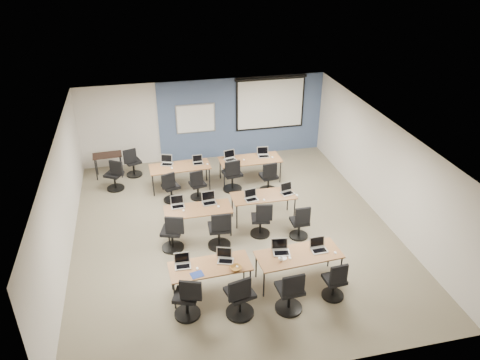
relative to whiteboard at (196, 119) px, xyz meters
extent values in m
cube|color=#6B6354|center=(0.30, -4.43, -1.45)|extent=(8.00, 9.00, 0.02)
cube|color=white|center=(0.30, -4.43, 1.25)|extent=(8.00, 9.00, 0.02)
cube|color=beige|center=(0.30, 0.07, -0.10)|extent=(8.00, 0.04, 2.70)
cube|color=beige|center=(0.30, -8.93, -0.10)|extent=(8.00, 0.04, 2.70)
cube|color=beige|center=(-3.70, -4.43, -0.10)|extent=(0.04, 9.00, 2.70)
cube|color=beige|center=(4.30, -4.43, -0.10)|extent=(0.04, 9.00, 2.70)
cube|color=#3D5977|center=(1.55, 0.04, -0.10)|extent=(5.50, 0.04, 2.70)
cube|color=#A2AAB7|center=(0.00, 0.00, 0.00)|extent=(1.28, 0.02, 0.98)
cube|color=white|center=(0.00, -0.01, 0.00)|extent=(1.20, 0.02, 0.90)
cube|color=black|center=(2.50, -0.02, 0.35)|extent=(2.32, 0.03, 1.82)
cube|color=white|center=(2.50, -0.03, 0.31)|extent=(2.20, 0.02, 1.62)
cylinder|color=black|center=(2.50, -0.03, 1.19)|extent=(2.40, 0.10, 0.10)
cube|color=brown|center=(-0.66, -6.62, -0.73)|extent=(1.70, 0.71, 0.03)
cylinder|color=black|center=(-1.44, -6.91, -1.10)|extent=(0.04, 0.04, 0.70)
cylinder|color=black|center=(0.13, -6.91, -1.10)|extent=(0.04, 0.04, 0.70)
cylinder|color=black|center=(-1.44, -6.32, -1.10)|extent=(0.04, 0.04, 0.70)
cylinder|color=black|center=(0.13, -6.32, -1.10)|extent=(0.04, 0.04, 0.70)
cube|color=#996843|center=(1.27, -6.65, -0.73)|extent=(1.83, 0.76, 0.03)
cylinder|color=black|center=(0.41, -6.97, -1.10)|extent=(0.04, 0.04, 0.70)
cylinder|color=black|center=(2.13, -6.97, -1.10)|extent=(0.04, 0.04, 0.70)
cylinder|color=black|center=(0.41, -6.33, -1.10)|extent=(0.04, 0.04, 0.70)
cylinder|color=black|center=(2.13, -6.33, -1.10)|extent=(0.04, 0.04, 0.70)
cube|color=brown|center=(-0.58, -4.35, -0.73)|extent=(1.67, 0.70, 0.03)
cylinder|color=black|center=(-1.36, -4.64, -1.10)|extent=(0.04, 0.04, 0.70)
cylinder|color=black|center=(0.19, -4.64, -1.10)|extent=(0.04, 0.04, 0.70)
cylinder|color=black|center=(-1.36, -4.06, -1.10)|extent=(0.04, 0.04, 0.70)
cylinder|color=black|center=(0.19, -4.06, -1.10)|extent=(0.04, 0.04, 0.70)
cube|color=olive|center=(1.19, -4.06, -0.73)|extent=(1.68, 0.70, 0.03)
cylinder|color=black|center=(0.41, -4.35, -1.10)|extent=(0.04, 0.04, 0.70)
cylinder|color=black|center=(1.96, -4.35, -1.10)|extent=(0.04, 0.04, 0.70)
cylinder|color=black|center=(0.41, -3.77, -1.10)|extent=(0.04, 0.04, 0.70)
cylinder|color=black|center=(1.96, -3.77, -1.10)|extent=(0.04, 0.04, 0.70)
cube|color=olive|center=(-0.76, -1.88, -0.73)|extent=(1.76, 0.74, 0.03)
cylinder|color=black|center=(-1.59, -2.19, -1.10)|extent=(0.04, 0.04, 0.70)
cylinder|color=black|center=(0.06, -2.19, -1.10)|extent=(0.04, 0.04, 0.70)
cylinder|color=black|center=(-1.59, -1.58, -1.10)|extent=(0.04, 0.04, 0.70)
cylinder|color=black|center=(0.06, -1.58, -1.10)|extent=(0.04, 0.04, 0.70)
cube|color=brown|center=(1.37, -1.87, -0.73)|extent=(1.86, 0.77, 0.03)
cylinder|color=black|center=(0.50, -2.20, -1.10)|extent=(0.04, 0.04, 0.70)
cylinder|color=black|center=(2.24, -2.20, -1.10)|extent=(0.04, 0.04, 0.70)
cylinder|color=black|center=(0.50, -1.54, -1.10)|extent=(0.04, 0.04, 0.70)
cylinder|color=black|center=(2.24, -1.54, -1.10)|extent=(0.04, 0.04, 0.70)
cube|color=silver|center=(-1.21, -6.53, -0.71)|extent=(0.33, 0.24, 0.02)
cube|color=black|center=(-1.21, -6.55, -0.70)|extent=(0.28, 0.14, 0.00)
cube|color=silver|center=(-1.21, -6.40, -0.58)|extent=(0.33, 0.06, 0.23)
cube|color=black|center=(-1.21, -6.41, -0.58)|extent=(0.29, 0.04, 0.18)
ellipsoid|color=white|center=(-0.93, -6.66, -0.71)|extent=(0.06, 0.09, 0.03)
cylinder|color=black|center=(-1.23, -7.15, -1.42)|extent=(0.53, 0.53, 0.05)
cylinder|color=black|center=(-1.23, -7.15, -1.21)|extent=(0.06, 0.06, 0.47)
cube|color=black|center=(-1.23, -7.15, -0.94)|extent=(0.47, 0.47, 0.08)
cube|color=black|center=(-1.15, -7.35, -0.66)|extent=(0.43, 0.06, 0.44)
cube|color=#B6B6B8|center=(-0.32, -6.55, -0.71)|extent=(0.33, 0.24, 0.02)
cube|color=black|center=(-0.32, -6.57, -0.70)|extent=(0.28, 0.14, 0.00)
cube|color=#B6B6B8|center=(-0.32, -6.42, -0.58)|extent=(0.33, 0.06, 0.23)
cube|color=black|center=(-0.32, -6.43, -0.58)|extent=(0.29, 0.04, 0.19)
ellipsoid|color=white|center=(-0.11, -6.77, -0.71)|extent=(0.07, 0.10, 0.03)
cylinder|color=black|center=(-0.19, -7.35, -1.42)|extent=(0.58, 0.58, 0.05)
cylinder|color=black|center=(-0.19, -7.35, -1.19)|extent=(0.06, 0.06, 0.51)
cube|color=black|center=(-0.19, -7.35, -0.90)|extent=(0.51, 0.51, 0.08)
cube|color=black|center=(-0.24, -7.57, -0.62)|extent=(0.47, 0.06, 0.44)
cube|color=#A7A7AB|center=(0.91, -6.54, -0.71)|extent=(0.36, 0.26, 0.02)
cube|color=black|center=(0.91, -6.56, -0.70)|extent=(0.31, 0.15, 0.00)
cube|color=#A7A7AB|center=(0.91, -6.39, -0.57)|extent=(0.36, 0.07, 0.25)
cube|color=black|center=(0.91, -6.40, -0.57)|extent=(0.32, 0.05, 0.21)
ellipsoid|color=white|center=(1.03, -6.74, -0.71)|extent=(0.08, 0.11, 0.04)
cylinder|color=black|center=(0.82, -7.43, -1.42)|extent=(0.56, 0.56, 0.05)
cylinder|color=black|center=(0.82, -7.43, -1.20)|extent=(0.06, 0.06, 0.50)
cube|color=black|center=(0.82, -7.43, -0.91)|extent=(0.50, 0.50, 0.08)
cube|color=black|center=(0.80, -7.66, -0.63)|extent=(0.46, 0.06, 0.44)
cube|color=#B1B1C0|center=(1.73, -6.63, -0.71)|extent=(0.34, 0.25, 0.02)
cube|color=black|center=(1.73, -6.65, -0.70)|extent=(0.29, 0.15, 0.00)
cube|color=#B1B1C0|center=(1.73, -6.50, -0.58)|extent=(0.34, 0.06, 0.24)
cube|color=black|center=(1.73, -6.51, -0.58)|extent=(0.30, 0.04, 0.19)
ellipsoid|color=white|center=(2.05, -6.79, -0.71)|extent=(0.08, 0.10, 0.03)
cylinder|color=black|center=(1.84, -7.28, -1.42)|extent=(0.47, 0.47, 0.05)
cylinder|color=black|center=(1.84, -7.28, -1.24)|extent=(0.06, 0.06, 0.42)
cube|color=black|center=(1.84, -7.28, -0.99)|extent=(0.42, 0.42, 0.08)
cube|color=black|center=(1.83, -7.47, -0.71)|extent=(0.38, 0.06, 0.44)
cube|color=#A1A1AD|center=(-1.06, -4.15, -0.71)|extent=(0.33, 0.24, 0.02)
cube|color=black|center=(-1.06, -4.17, -0.70)|extent=(0.28, 0.14, 0.00)
cube|color=#A1A1AD|center=(-1.06, -4.02, -0.58)|extent=(0.33, 0.06, 0.23)
cube|color=black|center=(-1.06, -4.02, -0.58)|extent=(0.29, 0.04, 0.19)
ellipsoid|color=white|center=(-0.94, -4.36, -0.71)|extent=(0.06, 0.10, 0.03)
cylinder|color=black|center=(-1.30, -4.85, -1.42)|extent=(0.54, 0.54, 0.05)
cylinder|color=black|center=(-1.30, -4.85, -1.21)|extent=(0.06, 0.06, 0.48)
cube|color=black|center=(-1.30, -4.85, -0.93)|extent=(0.48, 0.48, 0.08)
cube|color=black|center=(-1.23, -5.06, -0.65)|extent=(0.44, 0.06, 0.44)
cube|color=#B2B2C0|center=(-0.26, -4.16, -0.71)|extent=(0.35, 0.26, 0.02)
cube|color=black|center=(-0.26, -4.18, -0.70)|extent=(0.30, 0.15, 0.00)
cube|color=#B2B2C0|center=(-0.26, -4.02, -0.57)|extent=(0.35, 0.07, 0.24)
cube|color=black|center=(-0.26, -4.03, -0.57)|extent=(0.31, 0.05, 0.20)
ellipsoid|color=white|center=(-0.06, -4.37, -0.71)|extent=(0.09, 0.12, 0.04)
cylinder|color=black|center=(-0.17, -4.99, -1.42)|extent=(0.56, 0.56, 0.05)
cylinder|color=black|center=(-0.17, -4.99, -1.20)|extent=(0.06, 0.06, 0.50)
cube|color=black|center=(-0.17, -4.99, -0.91)|extent=(0.50, 0.50, 0.08)
cube|color=black|center=(-0.16, -5.22, -0.63)|extent=(0.46, 0.06, 0.44)
cube|color=silver|center=(0.82, -4.23, -0.71)|extent=(0.33, 0.24, 0.02)
cube|color=black|center=(0.82, -4.25, -0.70)|extent=(0.28, 0.14, 0.00)
cube|color=silver|center=(0.82, -4.10, -0.58)|extent=(0.33, 0.06, 0.23)
cube|color=black|center=(0.82, -4.11, -0.58)|extent=(0.29, 0.04, 0.19)
ellipsoid|color=white|center=(1.14, -4.31, -0.71)|extent=(0.08, 0.11, 0.03)
cylinder|color=black|center=(0.93, -4.74, -1.42)|extent=(0.50, 0.50, 0.05)
cylinder|color=black|center=(0.93, -4.74, -1.23)|extent=(0.06, 0.06, 0.44)
cube|color=black|center=(0.93, -4.74, -0.97)|extent=(0.44, 0.44, 0.08)
cube|color=black|center=(0.97, -4.94, -0.69)|extent=(0.41, 0.06, 0.44)
cube|color=#AAAAAE|center=(1.83, -4.12, -0.71)|extent=(0.34, 0.25, 0.02)
cube|color=black|center=(1.83, -4.14, -0.70)|extent=(0.29, 0.14, 0.00)
cube|color=#AAAAAE|center=(1.83, -3.99, -0.58)|extent=(0.34, 0.06, 0.23)
cube|color=black|center=(1.83, -4.00, -0.58)|extent=(0.30, 0.04, 0.19)
ellipsoid|color=white|center=(2.04, -4.27, -0.71)|extent=(0.08, 0.11, 0.04)
cylinder|color=black|center=(1.85, -5.05, -1.42)|extent=(0.47, 0.47, 0.05)
cylinder|color=black|center=(1.85, -5.05, -1.24)|extent=(0.06, 0.06, 0.42)
cube|color=black|center=(1.85, -5.05, -0.99)|extent=(0.42, 0.42, 0.08)
cube|color=black|center=(1.85, -5.24, -0.71)|extent=(0.38, 0.06, 0.44)
cube|color=#B1B1B1|center=(-1.12, -1.70, -0.71)|extent=(0.35, 0.25, 0.02)
cube|color=black|center=(-1.12, -1.72, -0.70)|extent=(0.30, 0.15, 0.00)
cube|color=#B1B1B1|center=(-1.12, -1.56, -0.58)|extent=(0.35, 0.06, 0.24)
cube|color=black|center=(-1.12, -1.57, -0.58)|extent=(0.31, 0.05, 0.20)
ellipsoid|color=white|center=(-1.00, -1.97, -0.71)|extent=(0.08, 0.11, 0.03)
cylinder|color=black|center=(-1.11, -2.56, -1.42)|extent=(0.48, 0.48, 0.05)
cylinder|color=black|center=(-1.11, -2.56, -1.24)|extent=(0.06, 0.06, 0.42)
cube|color=black|center=(-1.11, -2.56, -0.99)|extent=(0.42, 0.42, 0.08)
cube|color=black|center=(-1.17, -2.74, -0.71)|extent=(0.39, 0.06, 0.44)
cube|color=silver|center=(-0.22, -1.85, -0.71)|extent=(0.30, 0.22, 0.02)
cube|color=black|center=(-0.22, -1.87, -0.70)|extent=(0.26, 0.13, 0.00)
cube|color=silver|center=(-0.22, -1.73, -0.59)|extent=(0.30, 0.06, 0.21)
cube|color=black|center=(-0.22, -1.73, -0.59)|extent=(0.26, 0.04, 0.17)
ellipsoid|color=white|center=(0.05, -1.94, -0.71)|extent=(0.08, 0.10, 0.03)
cylinder|color=black|center=(-0.35, -2.57, -1.42)|extent=(0.46, 0.46, 0.05)
cylinder|color=black|center=(-0.35, -2.57, -1.24)|extent=(0.06, 0.06, 0.41)
cube|color=black|center=(-0.35, -2.57, -1.00)|extent=(0.41, 0.41, 0.08)
cube|color=black|center=(-0.39, -2.75, -0.72)|extent=(0.37, 0.06, 0.44)
cube|color=#B8B9C2|center=(0.77, -1.81, -0.71)|extent=(0.35, 0.26, 0.02)
cube|color=black|center=(0.77, -1.83, -0.70)|extent=(0.30, 0.15, 0.00)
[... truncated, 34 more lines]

